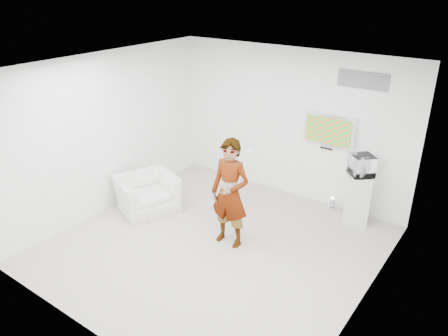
# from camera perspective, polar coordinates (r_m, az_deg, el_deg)

# --- Properties ---
(room) EXTENTS (5.01, 5.01, 3.00)m
(room) POSITION_cam_1_polar(r_m,az_deg,el_deg) (6.82, -1.30, 0.46)
(room) COLOR #B6AFA6
(room) RESTS_ON ground
(tv) EXTENTS (1.00, 0.08, 0.60)m
(tv) POSITION_cam_1_polar(r_m,az_deg,el_deg) (8.42, 13.57, 4.81)
(tv) COLOR silver
(tv) RESTS_ON room
(logo_decal) EXTENTS (0.90, 0.02, 0.30)m
(logo_decal) POSITION_cam_1_polar(r_m,az_deg,el_deg) (8.03, 17.69, 10.86)
(logo_decal) COLOR slate
(logo_decal) RESTS_ON room
(person) EXTENTS (0.71, 0.49, 1.87)m
(person) POSITION_cam_1_polar(r_m,az_deg,el_deg) (7.15, 0.80, -3.35)
(person) COLOR white
(person) RESTS_ON room
(armchair) EXTENTS (1.27, 1.35, 0.70)m
(armchair) POSITION_cam_1_polar(r_m,az_deg,el_deg) (8.57, -10.03, -3.28)
(armchair) COLOR white
(armchair) RESTS_ON room
(pedestal) EXTENTS (0.61, 0.61, 0.95)m
(pedestal) POSITION_cam_1_polar(r_m,az_deg,el_deg) (8.33, 16.99, -3.87)
(pedestal) COLOR silver
(pedestal) RESTS_ON room
(floor_uplight) EXTENTS (0.20, 0.20, 0.25)m
(floor_uplight) POSITION_cam_1_polar(r_m,az_deg,el_deg) (8.81, 13.93, -4.48)
(floor_uplight) COLOR white
(floor_uplight) RESTS_ON room
(vitrine) EXTENTS (0.53, 0.53, 0.38)m
(vitrine) POSITION_cam_1_polar(r_m,az_deg,el_deg) (8.05, 17.55, 0.32)
(vitrine) COLOR silver
(vitrine) RESTS_ON pedestal
(console) EXTENTS (0.06, 0.15, 0.20)m
(console) POSITION_cam_1_polar(r_m,az_deg,el_deg) (8.09, 17.47, -0.26)
(console) COLOR silver
(console) RESTS_ON pedestal
(wii_remote) EXTENTS (0.06, 0.16, 0.04)m
(wii_remote) POSITION_cam_1_polar(r_m,az_deg,el_deg) (6.84, 3.28, 2.20)
(wii_remote) COLOR silver
(wii_remote) RESTS_ON person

